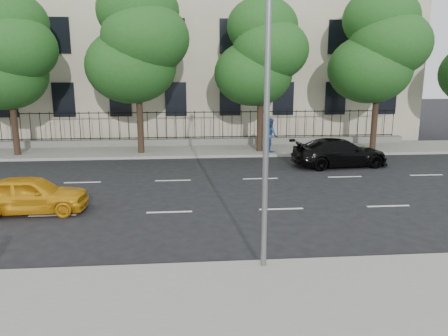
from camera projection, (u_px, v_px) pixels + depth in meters
name	position (u px, v px, depth m)	size (l,w,h in m)	color
ground	(166.00, 239.00, 12.93)	(120.00, 120.00, 0.00)	black
near_sidewalk	(158.00, 308.00, 9.03)	(60.00, 4.00, 0.15)	gray
far_sidewalk	(176.00, 151.00, 26.52)	(60.00, 4.00, 0.15)	gray
lane_markings	(171.00, 194.00, 17.54)	(49.60, 4.62, 0.01)	silver
masonry_building	(176.00, 14.00, 33.24)	(34.60, 12.11, 18.50)	beige
iron_fence	(176.00, 137.00, 28.04)	(30.00, 0.50, 2.20)	slate
street_light	(264.00, 59.00, 10.29)	(0.25, 3.32, 8.05)	slate
tree_b	(9.00, 52.00, 23.87)	(5.53, 5.12, 8.97)	#382619
tree_c	(138.00, 42.00, 24.33)	(5.89, 5.50, 9.80)	#382619
tree_d	(261.00, 53.00, 25.05)	(5.34, 4.94, 8.84)	#382619
tree_e	(379.00, 47.00, 25.57)	(5.71, 5.31, 9.46)	#382619
yellow_taxi	(30.00, 194.00, 15.18)	(1.56, 3.88, 1.32)	orange
black_sedan	(340.00, 153.00, 22.51)	(2.02, 4.97, 1.44)	black
pedestrian_far	(270.00, 135.00, 25.76)	(0.96, 0.75, 1.97)	navy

